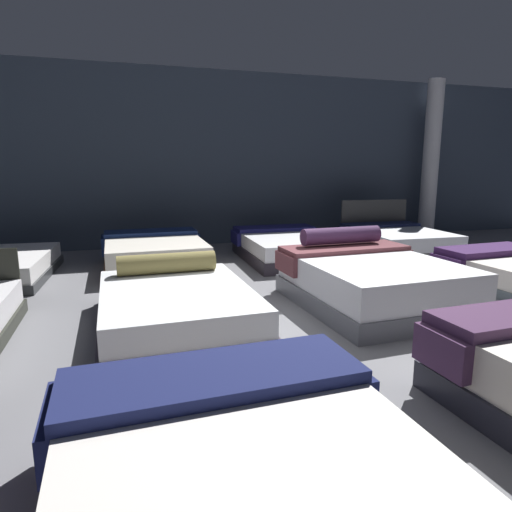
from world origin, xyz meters
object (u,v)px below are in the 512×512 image
(bed_9, at_px, (155,253))
(bed_11, at_px, (397,240))
(bed_1, at_px, (251,496))
(support_pillar, at_px, (431,160))
(bed_5, at_px, (176,304))
(bed_10, at_px, (287,247))
(bed_6, at_px, (371,281))

(bed_9, relative_size, bed_11, 0.97)
(bed_1, height_order, support_pillar, support_pillar)
(bed_5, bearing_deg, bed_9, 89.09)
(bed_5, height_order, bed_10, bed_5)
(bed_9, distance_m, bed_11, 4.50)
(bed_5, bearing_deg, bed_11, 30.11)
(bed_9, height_order, bed_10, bed_9)
(bed_1, bearing_deg, bed_6, 49.21)
(bed_9, xyz_separation_m, bed_11, (4.50, 0.01, -0.01))
(bed_5, xyz_separation_m, support_pillar, (6.36, 4.25, 1.54))
(bed_11, height_order, support_pillar, support_pillar)
(bed_5, xyz_separation_m, bed_6, (2.27, -0.03, 0.08))
(bed_6, bearing_deg, bed_10, 88.17)
(bed_1, relative_size, bed_6, 1.00)
(bed_5, relative_size, bed_6, 1.02)
(bed_6, distance_m, support_pillar, 6.09)
(bed_1, distance_m, bed_5, 2.83)
(bed_11, bearing_deg, bed_10, -176.99)
(bed_1, xyz_separation_m, bed_11, (4.54, 5.54, 0.00))
(bed_6, relative_size, bed_11, 1.02)
(bed_6, relative_size, bed_9, 1.05)
(support_pillar, bearing_deg, bed_10, -159.27)
(support_pillar, bearing_deg, bed_1, -132.08)
(bed_10, distance_m, bed_11, 2.24)
(bed_10, bearing_deg, bed_5, -128.28)
(support_pillar, bearing_deg, bed_9, -166.30)
(bed_10, relative_size, bed_11, 1.08)
(bed_11, bearing_deg, bed_9, -177.13)
(bed_5, distance_m, support_pillar, 7.80)
(bed_9, height_order, support_pillar, support_pillar)
(bed_10, relative_size, support_pillar, 0.62)
(bed_1, relative_size, bed_11, 1.02)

